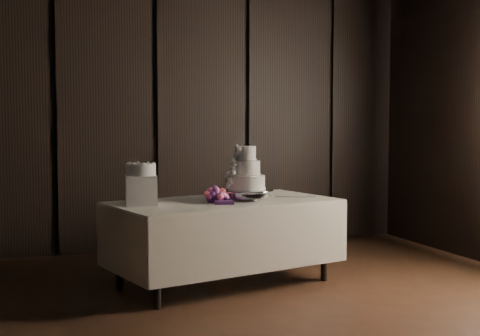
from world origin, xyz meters
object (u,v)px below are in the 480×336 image
Objects in this scene: box_pedestal at (141,190)px; cake_stand at (247,195)px; display_table at (224,239)px; wedding_cake at (244,173)px; bouquet at (215,196)px; small_cake at (141,170)px.

cake_stand is at bearing 2.04° from box_pedestal.
display_table is at bearing -176.87° from cake_stand.
bouquet is (-0.31, -0.11, -0.19)m from wedding_cake.
small_cake is (0.00, 0.00, 0.18)m from box_pedestal.
bouquet is (-0.34, -0.12, 0.01)m from cake_stand.
display_table is 0.62m from wedding_cake.
small_cake is (-0.94, -0.02, 0.05)m from wedding_cake.
box_pedestal reaches higher than cake_stand.
box_pedestal reaches higher than display_table.
small_cake reaches higher than box_pedestal.
box_pedestal is 0.18m from small_cake.
cake_stand is at bearing 2.04° from small_cake.
box_pedestal is at bearing 168.14° from display_table.
wedding_cake is 1.52× the size of box_pedestal.
cake_stand is 1.86× the size of box_pedestal.
cake_stand is (0.22, 0.01, 0.39)m from display_table.
bouquet is at bearing -160.01° from cake_stand.
small_cake is at bearing -177.96° from cake_stand.
bouquet is at bearing -151.06° from display_table.
small_cake is (-0.75, -0.02, 0.64)m from display_table.
wedding_cake is (0.19, -0.00, 0.59)m from display_table.
bouquet reaches higher than display_table.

